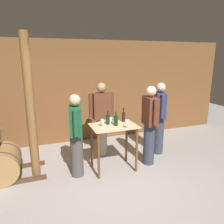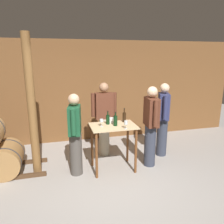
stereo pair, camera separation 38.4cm
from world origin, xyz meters
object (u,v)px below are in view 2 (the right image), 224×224
object	(u,v)px
wine_bottle_far_left	(108,119)
wine_glass_near_left	(101,121)
person_visitor_with_scarf	(163,118)
ice_bucket	(111,120)
person_host	(104,118)
wine_bottle_center	(124,117)
wine_glass_near_center	(126,123)
person_visitor_bearded	(151,125)
wine_bottle_left	(115,120)
person_visitor_near_door	(75,133)
wooden_post	(32,107)

from	to	relation	value
wine_bottle_far_left	wine_glass_near_left	xyz separation A→B (m)	(-0.15, -0.11, 0.01)
wine_glass_near_left	person_visitor_with_scarf	world-z (taller)	person_visitor_with_scarf
wine_glass_near_left	ice_bucket	bearing A→B (deg)	41.04
wine_glass_near_left	person_host	distance (m)	0.78
wine_bottle_far_left	person_host	world-z (taller)	person_host
ice_bucket	person_host	xyz separation A→B (m)	(-0.02, 0.54, -0.09)
wine_bottle_center	person_host	world-z (taller)	person_host
wine_bottle_far_left	wine_glass_near_center	world-z (taller)	wine_bottle_far_left
wine_glass_near_center	person_visitor_bearded	bearing A→B (deg)	20.86
wine_glass_near_center	person_visitor_bearded	distance (m)	0.68
person_host	ice_bucket	bearing A→B (deg)	-88.22
wine_bottle_left	person_visitor_with_scarf	xyz separation A→B (m)	(1.24, 0.40, -0.15)
wine_bottle_left	ice_bucket	distance (m)	0.24
person_visitor_bearded	person_visitor_near_door	bearing A→B (deg)	178.90
wooden_post	person_visitor_near_door	distance (m)	0.95
person_host	person_visitor_bearded	distance (m)	1.12
person_visitor_with_scarf	person_visitor_near_door	world-z (taller)	person_visitor_with_scarf
person_host	person_visitor_bearded	xyz separation A→B (m)	(0.82, -0.76, -0.01)
wine_glass_near_center	person_host	xyz separation A→B (m)	(-0.20, 1.00, -0.16)
person_visitor_with_scarf	wooden_post	bearing A→B (deg)	-178.02
wine_bottle_far_left	person_visitor_with_scarf	xyz separation A→B (m)	(1.36, 0.27, -0.15)
wooden_post	person_visitor_near_door	bearing A→B (deg)	-19.69
wine_bottle_far_left	wine_glass_near_left	world-z (taller)	wine_bottle_far_left
person_host	wooden_post	bearing A→B (deg)	-162.99
wooden_post	ice_bucket	size ratio (longest dim) A/B	22.45
wooden_post	wine_bottle_far_left	size ratio (longest dim) A/B	9.92
wine_bottle_far_left	wine_glass_near_center	xyz separation A→B (m)	(0.26, -0.37, 0.01)
person_visitor_bearded	person_visitor_near_door	size ratio (longest dim) A/B	1.05
wooden_post	person_visitor_with_scarf	world-z (taller)	wooden_post
wine_bottle_center	ice_bucket	size ratio (longest dim) A/B	2.46
wine_bottle_left	person_visitor_near_door	distance (m)	0.82
wine_glass_near_left	person_visitor_with_scarf	bearing A→B (deg)	13.99
person_visitor_bearded	wooden_post	bearing A→B (deg)	172.53
wine_bottle_center	person_visitor_with_scarf	size ratio (longest dim) A/B	0.17
wine_glass_near_center	person_visitor_near_door	size ratio (longest dim) A/B	0.10
wine_glass_near_center	person_visitor_bearded	size ratio (longest dim) A/B	0.09
wine_bottle_center	wine_glass_near_left	size ratio (longest dim) A/B	2.00
person_visitor_with_scarf	person_visitor_bearded	world-z (taller)	person_visitor_with_scarf
wine_glass_near_center	ice_bucket	xyz separation A→B (m)	(-0.18, 0.46, -0.07)
wine_glass_near_left	person_visitor_near_door	xyz separation A→B (m)	(-0.52, 0.01, -0.21)
ice_bucket	person_host	world-z (taller)	person_host
wine_glass_near_center	person_visitor_with_scarf	world-z (taller)	person_visitor_with_scarf
wine_glass_near_center	ice_bucket	distance (m)	0.50
person_visitor_with_scarf	person_visitor_bearded	bearing A→B (deg)	-140.21
wine_bottle_left	wine_glass_near_left	xyz separation A→B (m)	(-0.27, 0.02, 0.01)
wooden_post	wine_bottle_far_left	distance (m)	1.47
ice_bucket	wine_bottle_far_left	bearing A→B (deg)	-131.05
wooden_post	person_host	bearing A→B (deg)	17.01
wine_bottle_left	ice_bucket	bearing A→B (deg)	100.30
wine_bottle_center	person_visitor_with_scarf	bearing A→B (deg)	11.26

